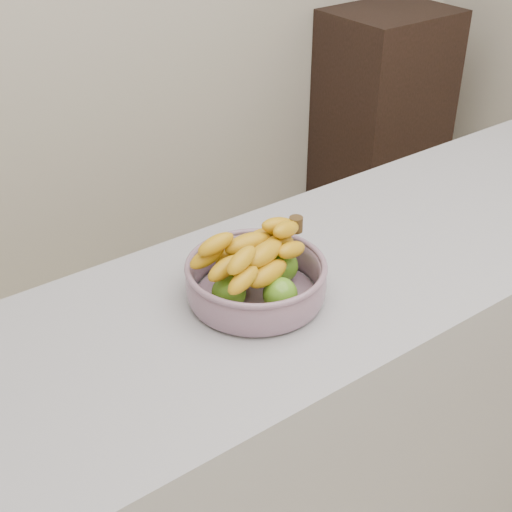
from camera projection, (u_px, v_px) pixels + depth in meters
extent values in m
cube|color=#A5A4AD|center=(352.00, 398.00, 1.84)|extent=(2.00, 0.60, 0.90)
cube|color=black|center=(382.00, 115.00, 3.40)|extent=(0.55, 0.44, 0.98)
cylinder|color=#8B92A6|center=(256.00, 295.00, 1.44)|extent=(0.24, 0.24, 0.01)
torus|color=#8B92A6|center=(256.00, 266.00, 1.40)|extent=(0.28, 0.28, 0.01)
sphere|color=#458717|center=(280.00, 294.00, 1.37)|extent=(0.07, 0.07, 0.07)
sphere|color=#458717|center=(282.00, 266.00, 1.46)|extent=(0.07, 0.07, 0.07)
sphere|color=#458717|center=(233.00, 265.00, 1.46)|extent=(0.07, 0.07, 0.07)
sphere|color=#458717|center=(229.00, 293.00, 1.38)|extent=(0.07, 0.07, 0.07)
ellipsoid|color=yellow|center=(268.00, 274.00, 1.36)|extent=(0.18, 0.08, 0.04)
ellipsoid|color=yellow|center=(252.00, 264.00, 1.39)|extent=(0.18, 0.06, 0.04)
ellipsoid|color=yellow|center=(238.00, 255.00, 1.42)|extent=(0.18, 0.05, 0.04)
ellipsoid|color=yellow|center=(264.00, 253.00, 1.36)|extent=(0.18, 0.09, 0.04)
ellipsoid|color=yellow|center=(248.00, 244.00, 1.39)|extent=(0.18, 0.06, 0.04)
cylinder|color=#3B2913|center=(296.00, 224.00, 1.43)|extent=(0.03, 0.03, 0.03)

